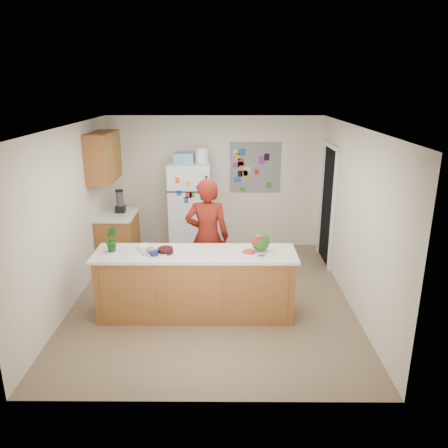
{
  "coord_description": "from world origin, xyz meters",
  "views": [
    {
      "loc": [
        0.21,
        -5.87,
        3.04
      ],
      "look_at": [
        0.18,
        0.2,
        1.09
      ],
      "focal_mm": 35.0,
      "sensor_mm": 36.0,
      "label": 1
    }
  ],
  "objects_px": {
    "refrigerator": "(191,209)",
    "person": "(207,237)",
    "watermelon": "(260,242)",
    "cherry_bowl": "(165,251)"
  },
  "relations": [
    {
      "from": "refrigerator",
      "to": "watermelon",
      "type": "height_order",
      "value": "refrigerator"
    },
    {
      "from": "refrigerator",
      "to": "watermelon",
      "type": "bearing_deg",
      "value": -64.51
    },
    {
      "from": "person",
      "to": "watermelon",
      "type": "distance_m",
      "value": 0.99
    },
    {
      "from": "person",
      "to": "cherry_bowl",
      "type": "distance_m",
      "value": 0.9
    },
    {
      "from": "refrigerator",
      "to": "cherry_bowl",
      "type": "relative_size",
      "value": 8.35
    },
    {
      "from": "refrigerator",
      "to": "watermelon",
      "type": "relative_size",
      "value": 7.03
    },
    {
      "from": "refrigerator",
      "to": "person",
      "type": "distance_m",
      "value": 1.72
    },
    {
      "from": "refrigerator",
      "to": "person",
      "type": "xyz_separation_m",
      "value": [
        0.38,
        -1.68,
        0.04
      ]
    },
    {
      "from": "watermelon",
      "to": "cherry_bowl",
      "type": "xyz_separation_m",
      "value": [
        -1.25,
        -0.07,
        -0.1
      ]
    },
    {
      "from": "person",
      "to": "watermelon",
      "type": "xyz_separation_m",
      "value": [
        0.73,
        -0.65,
        0.17
      ]
    }
  ]
}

